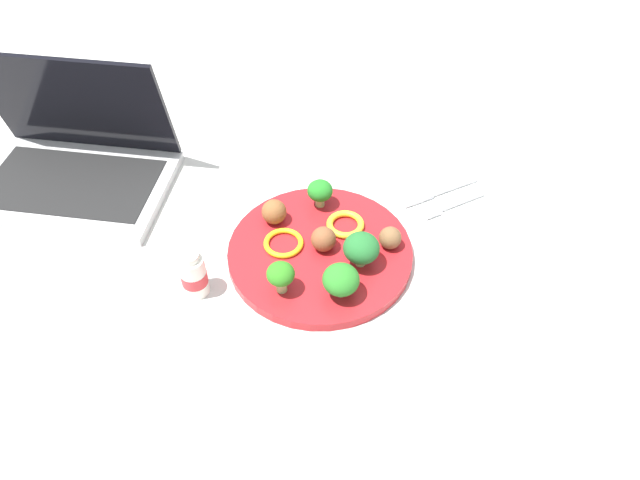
% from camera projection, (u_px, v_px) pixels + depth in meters
% --- Properties ---
extents(ground_plane, '(4.00, 4.00, 0.00)m').
position_uv_depth(ground_plane, '(320.00, 256.00, 0.92)').
color(ground_plane, beige).
extents(plate, '(0.28, 0.28, 0.02)m').
position_uv_depth(plate, '(320.00, 253.00, 0.92)').
color(plate, red).
rests_on(plate, ground_plane).
extents(broccoli_floret_front_right, '(0.05, 0.05, 0.05)m').
position_uv_depth(broccoli_floret_front_right, '(361.00, 248.00, 0.87)').
color(broccoli_floret_front_right, '#95CE72').
rests_on(broccoli_floret_front_right, plate).
extents(broccoli_floret_back_right, '(0.04, 0.04, 0.05)m').
position_uv_depth(broccoli_floret_back_right, '(281.00, 275.00, 0.83)').
color(broccoli_floret_back_right, '#99BB70').
rests_on(broccoli_floret_back_right, plate).
extents(broccoli_floret_front_left, '(0.05, 0.05, 0.05)m').
position_uv_depth(broccoli_floret_front_left, '(341.00, 280.00, 0.83)').
color(broccoli_floret_front_left, '#9EC87F').
rests_on(broccoli_floret_front_left, plate).
extents(broccoli_floret_center, '(0.04, 0.04, 0.05)m').
position_uv_depth(broccoli_floret_center, '(320.00, 191.00, 0.96)').
color(broccoli_floret_center, '#98BA75').
rests_on(broccoli_floret_center, plate).
extents(meatball_far_rim, '(0.04, 0.04, 0.04)m').
position_uv_depth(meatball_far_rim, '(324.00, 239.00, 0.90)').
color(meatball_far_rim, brown).
rests_on(meatball_far_rim, plate).
extents(meatball_front_right, '(0.03, 0.03, 0.03)m').
position_uv_depth(meatball_front_right, '(390.00, 238.00, 0.90)').
color(meatball_front_right, brown).
rests_on(meatball_front_right, plate).
extents(meatball_back_left, '(0.04, 0.04, 0.04)m').
position_uv_depth(meatball_back_left, '(274.00, 212.00, 0.94)').
color(meatball_back_left, brown).
rests_on(meatball_back_left, plate).
extents(pepper_ring_far_rim, '(0.08, 0.08, 0.01)m').
position_uv_depth(pepper_ring_far_rim, '(284.00, 243.00, 0.91)').
color(pepper_ring_far_rim, yellow).
rests_on(pepper_ring_far_rim, plate).
extents(pepper_ring_back_left, '(0.08, 0.08, 0.01)m').
position_uv_depth(pepper_ring_back_left, '(345.00, 224.00, 0.94)').
color(pepper_ring_back_left, yellow).
rests_on(pepper_ring_back_left, plate).
extents(napkin, '(0.17, 0.12, 0.01)m').
position_uv_depth(napkin, '(446.00, 199.00, 1.01)').
color(napkin, white).
rests_on(napkin, ground_plane).
extents(fork, '(0.12, 0.02, 0.01)m').
position_uv_depth(fork, '(449.00, 205.00, 0.99)').
color(fork, silver).
rests_on(fork, napkin).
extents(knife, '(0.15, 0.02, 0.01)m').
position_uv_depth(knife, '(436.00, 192.00, 1.01)').
color(knife, silver).
rests_on(knife, napkin).
extents(yogurt_bottle, '(0.04, 0.04, 0.08)m').
position_uv_depth(yogurt_bottle, '(194.00, 275.00, 0.85)').
color(yogurt_bottle, white).
rests_on(yogurt_bottle, ground_plane).
extents(laptop, '(0.39, 0.37, 0.21)m').
position_uv_depth(laptop, '(74.00, 163.00, 1.02)').
color(laptop, beige).
rests_on(laptop, ground_plane).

